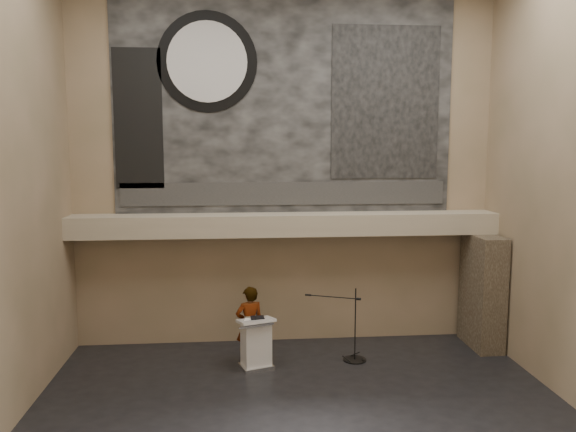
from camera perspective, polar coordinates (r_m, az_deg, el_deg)
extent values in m
plane|color=black|center=(10.63, 1.62, -19.68)|extent=(10.00, 10.00, 0.00)
cube|color=#7B6C4E|center=(13.46, -0.30, 4.87)|extent=(10.00, 0.02, 8.50)
cube|color=#7B6C4E|center=(5.55, 6.60, 1.31)|extent=(10.00, 0.02, 8.50)
cube|color=tan|center=(13.19, -0.15, -0.86)|extent=(10.00, 0.80, 0.50)
cylinder|color=#B2893D|center=(13.14, -7.11, -2.18)|extent=(0.04, 0.04, 0.06)
cylinder|color=#B2893D|center=(13.47, 7.95, -1.96)|extent=(0.04, 0.04, 0.06)
cube|color=black|center=(13.45, -0.30, 11.05)|extent=(8.00, 0.05, 5.00)
cube|color=#2A2A2A|center=(13.43, -0.28, 2.30)|extent=(7.76, 0.02, 0.55)
cylinder|color=black|center=(13.48, -8.21, 15.24)|extent=(2.30, 0.02, 2.30)
cylinder|color=silver|center=(13.46, -8.22, 15.25)|extent=(1.84, 0.02, 1.84)
cube|color=black|center=(13.82, 9.88, 11.26)|extent=(2.60, 0.02, 3.60)
cube|color=black|center=(13.54, -14.98, 9.51)|extent=(1.10, 0.02, 3.20)
cube|color=#3D3225|center=(14.25, 19.15, -7.21)|extent=(0.60, 1.40, 2.70)
cube|color=silver|center=(12.62, -3.24, -14.98)|extent=(0.79, 0.69, 0.08)
cube|color=white|center=(12.43, -3.26, -12.77)|extent=(0.68, 0.57, 0.96)
cube|color=white|center=(12.24, -3.27, -10.56)|extent=(0.88, 0.74, 0.13)
cube|color=black|center=(12.26, -3.12, -10.30)|extent=(0.30, 0.25, 0.04)
cube|color=white|center=(12.20, -4.00, -10.47)|extent=(0.21, 0.27, 0.00)
imported|color=white|center=(12.61, -3.91, -10.99)|extent=(0.72, 0.56, 1.74)
cylinder|color=black|center=(13.10, 6.79, -14.29)|extent=(0.52, 0.52, 0.02)
cylinder|color=black|center=(12.82, 6.84, -10.89)|extent=(0.03, 0.03, 1.66)
cylinder|color=black|center=(12.75, 4.45, -8.19)|extent=(1.13, 0.47, 0.02)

